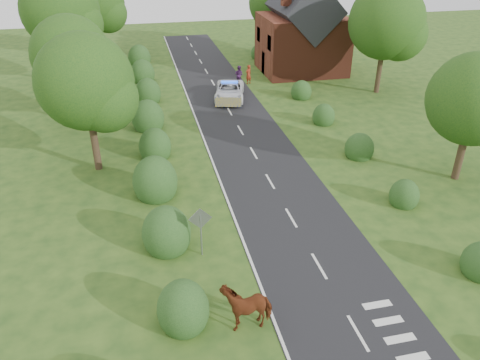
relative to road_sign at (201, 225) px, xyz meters
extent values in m
plane|color=#264619|center=(5.00, -2.00, -1.65)|extent=(120.00, 120.00, 0.00)
cube|color=black|center=(5.00, 13.00, -1.64)|extent=(6.00, 70.00, 0.02)
cube|color=white|center=(5.00, -6.00, -1.63)|extent=(0.12, 1.80, 0.01)
cube|color=white|center=(5.00, -2.00, -1.63)|extent=(0.12, 1.80, 0.01)
cube|color=white|center=(5.00, 2.00, -1.63)|extent=(0.12, 1.80, 0.01)
cube|color=white|center=(5.00, 6.00, -1.63)|extent=(0.12, 1.80, 0.01)
cube|color=white|center=(5.00, 10.00, -1.63)|extent=(0.12, 1.80, 0.01)
cube|color=white|center=(5.00, 14.00, -1.63)|extent=(0.12, 1.80, 0.01)
cube|color=white|center=(5.00, 18.00, -1.63)|extent=(0.12, 1.80, 0.01)
cube|color=white|center=(5.00, 22.00, -1.63)|extent=(0.12, 1.80, 0.01)
cube|color=white|center=(5.00, 26.00, -1.63)|extent=(0.12, 1.80, 0.01)
cube|color=white|center=(5.00, 30.00, -1.63)|extent=(0.12, 1.80, 0.01)
cube|color=white|center=(5.00, 34.00, -1.63)|extent=(0.12, 1.80, 0.01)
cube|color=white|center=(5.00, 38.00, -1.63)|extent=(0.12, 1.80, 0.01)
cube|color=white|center=(5.00, 42.00, -1.63)|extent=(0.12, 1.80, 0.01)
cube|color=white|center=(5.00, 46.00, -1.63)|extent=(0.12, 1.80, 0.01)
cube|color=white|center=(2.10, 13.00, -1.63)|extent=(0.12, 70.00, 0.01)
cube|color=white|center=(6.40, -7.50, -1.63)|extent=(1.20, 0.35, 0.01)
cube|color=white|center=(6.40, -6.60, -1.63)|extent=(1.20, 0.35, 0.01)
cube|color=white|center=(6.40, -5.70, -1.63)|extent=(1.20, 0.35, 0.01)
cube|color=white|center=(6.40, -4.80, -1.63)|extent=(1.20, 0.35, 0.01)
ellipsoid|color=#163C17|center=(-1.30, -4.00, -0.99)|extent=(2.00, 2.10, 2.40)
ellipsoid|color=#163C17|center=(-1.50, 1.00, -0.91)|extent=(2.30, 2.41, 2.70)
ellipsoid|color=#163C17|center=(-1.70, 6.00, -0.83)|extent=(2.50, 2.62, 3.00)
ellipsoid|color=#163C17|center=(-1.40, 11.00, -0.97)|extent=(2.10, 2.20, 2.50)
ellipsoid|color=#163C17|center=(-1.60, 16.00, -0.88)|extent=(2.40, 2.52, 2.80)
ellipsoid|color=#163C17|center=(-1.30, 22.00, -0.94)|extent=(2.20, 2.31, 2.60)
ellipsoid|color=#163C17|center=(-1.50, 28.00, -0.91)|extent=(2.30, 2.41, 2.70)
ellipsoid|color=#163C17|center=(-1.60, 34.00, -0.88)|extent=(2.40, 2.52, 2.80)
ellipsoid|color=#163C17|center=(11.40, 2.00, -1.13)|extent=(1.60, 1.68, 1.90)
ellipsoid|color=#163C17|center=(11.60, 8.00, -1.08)|extent=(1.90, 2.00, 2.10)
ellipsoid|color=#163C17|center=(11.50, 14.00, -1.10)|extent=(1.70, 1.78, 2.00)
ellipsoid|color=#163C17|center=(11.80, 20.00, -1.10)|extent=(1.80, 1.89, 2.00)
ellipsoid|color=#163C17|center=(11.60, 34.00, -1.10)|extent=(1.70, 1.78, 2.00)
cylinder|color=#332316|center=(-5.00, 10.00, 0.33)|extent=(0.44, 0.44, 3.96)
sphere|color=#154015|center=(-5.00, 10.00, 3.93)|extent=(5.60, 5.60, 5.60)
sphere|color=#406419|center=(-4.02, 9.44, 3.03)|extent=(3.92, 3.92, 3.92)
cylinder|color=#332316|center=(-6.50, 18.00, 0.22)|extent=(0.44, 0.44, 3.74)
sphere|color=#154015|center=(-6.50, 18.00, 3.62)|extent=(5.60, 5.60, 5.60)
sphere|color=#406419|center=(-5.52, 17.44, 2.77)|extent=(3.92, 3.92, 3.92)
cylinder|color=#332316|center=(-8.00, 28.00, 0.77)|extent=(0.44, 0.44, 4.84)
sphere|color=#154015|center=(-8.00, 28.00, 5.17)|extent=(6.80, 6.80, 6.80)
sphere|color=#406419|center=(-6.81, 27.32, 4.07)|extent=(4.76, 4.76, 4.76)
cylinder|color=#332316|center=(-5.50, 38.00, 0.44)|extent=(0.44, 0.44, 4.18)
sphere|color=#154015|center=(-5.50, 38.00, 4.24)|extent=(6.00, 6.00, 6.00)
sphere|color=#406419|center=(-4.45, 37.40, 3.29)|extent=(4.20, 4.20, 4.20)
cylinder|color=#332316|center=(16.00, 4.00, 0.11)|extent=(0.44, 0.44, 3.52)
sphere|color=#154015|center=(16.00, 4.00, 3.31)|extent=(5.20, 5.20, 5.20)
cylinder|color=#332316|center=(19.00, 20.00, 0.55)|extent=(0.44, 0.44, 4.40)
sphere|color=#154015|center=(19.00, 20.00, 4.55)|extent=(6.40, 6.40, 6.40)
sphere|color=#406419|center=(20.12, 19.36, 3.55)|extent=(4.48, 4.48, 4.48)
cylinder|color=#332316|center=(14.00, 36.00, 0.33)|extent=(0.44, 0.44, 3.96)
sphere|color=#154015|center=(14.00, 36.00, 3.93)|extent=(6.00, 6.00, 6.00)
sphere|color=#406419|center=(15.05, 35.40, 3.03)|extent=(4.20, 4.20, 4.20)
cylinder|color=gray|center=(0.00, 0.00, -0.55)|extent=(0.08, 0.08, 2.20)
cube|color=gray|center=(0.00, 0.00, 0.35)|extent=(1.06, 0.04, 1.06)
cube|color=maroon|center=(14.50, 28.00, 1.10)|extent=(8.00, 7.00, 5.50)
cube|color=black|center=(14.50, 28.00, 4.55)|extent=(5.94, 7.40, 5.94)
imported|color=#5C210E|center=(1.06, -4.48, -0.88)|extent=(2.29, 1.35, 1.56)
imported|color=silver|center=(5.63, 21.06, -0.93)|extent=(3.58, 5.63, 1.45)
cube|color=yellow|center=(4.99, 18.50, -1.00)|extent=(2.11, 0.58, 0.80)
cube|color=blue|center=(5.63, 21.06, -0.13)|extent=(1.47, 0.62, 0.14)
imported|color=maroon|center=(8.26, 25.01, -0.75)|extent=(0.79, 0.71, 1.81)
imported|color=#471F50|center=(7.37, 25.15, -0.77)|extent=(1.08, 1.07, 1.76)
camera|label=1|loc=(-2.08, -17.29, 11.88)|focal=35.00mm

